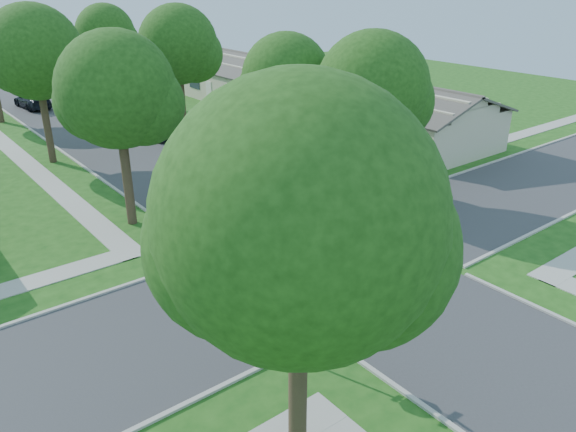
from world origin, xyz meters
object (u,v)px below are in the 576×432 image
(house_ne_near, at_px, (395,119))
(car_curb_east, at_px, (159,128))
(tree_sw_corner, at_px, (301,231))
(tree_e_far, at_px, (106,37))
(tree_e_near, at_px, (287,82))
(tree_ne_corner, at_px, (373,93))
(tree_w_near, at_px, (118,95))
(house_ne_far, at_px, (249,83))
(tree_w_mid, at_px, (36,57))
(stop_sign_ne, at_px, (339,166))
(stop_sign_sw, at_px, (322,311))
(car_driveway, at_px, (370,151))
(tree_e_mid, at_px, (179,48))
(car_curb_west, at_px, (32,100))

(house_ne_near, height_order, car_curb_east, house_ne_near)
(tree_sw_corner, bearing_deg, tree_e_far, 73.44)
(tree_e_near, relative_size, tree_ne_corner, 0.96)
(tree_w_near, bearing_deg, house_ne_far, 44.09)
(house_ne_far, bearing_deg, tree_ne_corner, -111.23)
(tree_w_mid, relative_size, house_ne_near, 0.70)
(stop_sign_ne, relative_size, tree_ne_corner, 0.34)
(stop_sign_sw, bearing_deg, car_curb_east, 73.56)
(house_ne_near, bearing_deg, house_ne_far, 90.00)
(tree_w_near, bearing_deg, tree_e_far, 69.40)
(stop_sign_sw, distance_m, tree_ne_corner, 14.64)
(tree_sw_corner, relative_size, car_curb_east, 2.35)
(tree_e_far, bearing_deg, stop_sign_sw, -103.73)
(tree_e_far, xyz_separation_m, tree_w_near, (-9.40, -25.00, 0.14))
(tree_w_mid, bearing_deg, car_curb_east, 7.73)
(car_driveway, bearing_deg, house_ne_near, -81.65)
(tree_sw_corner, bearing_deg, house_ne_far, 56.94)
(house_ne_far, bearing_deg, stop_sign_sw, -121.55)
(tree_sw_corner, relative_size, car_driveway, 2.35)
(tree_e_mid, relative_size, house_ne_near, 0.68)
(car_driveway, distance_m, car_curb_east, 15.58)
(tree_e_near, bearing_deg, car_curb_west, 101.72)
(house_ne_far, relative_size, car_curb_west, 2.78)
(tree_e_mid, height_order, tree_ne_corner, tree_e_mid)
(stop_sign_sw, height_order, house_ne_far, house_ne_far)
(stop_sign_sw, xyz_separation_m, car_curb_east, (7.90, 26.77, -1.34))
(tree_w_near, relative_size, car_curb_east, 2.21)
(tree_sw_corner, distance_m, car_curb_east, 31.45)
(tree_sw_corner, distance_m, tree_ne_corner, 17.78)
(tree_e_near, distance_m, car_driveway, 8.14)
(stop_sign_ne, relative_size, house_ne_far, 0.22)
(tree_e_near, height_order, car_curb_east, tree_e_near)
(stop_sign_sw, bearing_deg, tree_e_near, 55.41)
(tree_sw_corner, bearing_deg, car_driveway, 40.12)
(tree_w_near, xyz_separation_m, house_ne_near, (20.64, 1.99, -4.60))
(tree_e_far, xyz_separation_m, house_ne_far, (11.24, -5.01, -4.46))
(tree_e_near, relative_size, car_curb_west, 1.70)
(tree_e_mid, distance_m, tree_w_near, 15.25)
(tree_e_far, bearing_deg, stop_sign_ne, -90.10)
(tree_e_far, distance_m, house_ne_far, 13.09)
(tree_e_far, height_order, car_curb_east, tree_e_far)
(stop_sign_ne, bearing_deg, tree_sw_corner, -136.06)
(stop_sign_sw, xyz_separation_m, tree_w_mid, (0.06, 25.71, 4.46))
(tree_e_near, relative_size, tree_e_far, 0.95)
(tree_e_mid, bearing_deg, house_ne_near, -41.70)
(stop_sign_ne, bearing_deg, tree_e_far, 89.90)
(tree_e_mid, height_order, car_curb_east, tree_e_mid)
(car_driveway, height_order, car_curb_west, car_curb_west)
(tree_e_mid, distance_m, tree_w_mid, 9.40)
(stop_sign_ne, bearing_deg, car_curb_east, 94.94)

